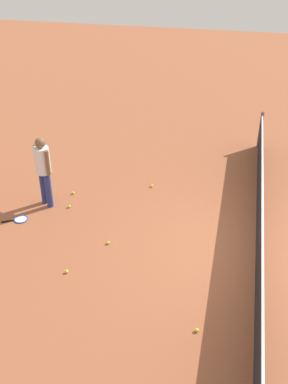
% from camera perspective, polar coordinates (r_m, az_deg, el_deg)
% --- Properties ---
extents(ground_plane, '(40.00, 40.00, 0.00)m').
position_cam_1_polar(ground_plane, '(9.53, 13.79, -7.51)').
color(ground_plane, '#9E5638').
extents(court_net, '(10.09, 0.09, 1.07)m').
position_cam_1_polar(court_net, '(9.23, 14.18, -5.09)').
color(court_net, '#4C4C51').
rests_on(court_net, ground_plane).
extents(player_near_side, '(0.47, 0.48, 1.70)m').
position_cam_1_polar(player_near_side, '(10.46, -12.46, 3.14)').
color(player_near_side, navy).
rests_on(player_near_side, ground_plane).
extents(tennis_racket_near_player, '(0.43, 0.59, 0.03)m').
position_cam_1_polar(tennis_racket_near_player, '(10.57, -15.22, -3.31)').
color(tennis_racket_near_player, blue).
rests_on(tennis_racket_near_player, ground_plane).
extents(tennis_ball_near_player, '(0.07, 0.07, 0.07)m').
position_cam_1_polar(tennis_ball_near_player, '(11.38, 0.97, 0.77)').
color(tennis_ball_near_player, '#C6E033').
rests_on(tennis_ball_near_player, ground_plane).
extents(tennis_ball_by_net, '(0.07, 0.07, 0.07)m').
position_cam_1_polar(tennis_ball_by_net, '(11.22, -8.79, -0.11)').
color(tennis_ball_by_net, '#C6E033').
rests_on(tennis_ball_by_net, ground_plane).
extents(tennis_ball_midcourt, '(0.07, 0.07, 0.07)m').
position_cam_1_polar(tennis_ball_midcourt, '(9.52, -4.47, -6.31)').
color(tennis_ball_midcourt, '#C6E033').
rests_on(tennis_ball_midcourt, ground_plane).
extents(tennis_ball_baseline, '(0.07, 0.07, 0.07)m').
position_cam_1_polar(tennis_ball_baseline, '(7.86, 6.59, -16.73)').
color(tennis_ball_baseline, '#C6E033').
rests_on(tennis_ball_baseline, ground_plane).
extents(tennis_ball_stray_left, '(0.07, 0.07, 0.07)m').
position_cam_1_polar(tennis_ball_stray_left, '(8.94, -9.61, -9.74)').
color(tennis_ball_stray_left, '#C6E033').
rests_on(tennis_ball_stray_left, ground_plane).
extents(tennis_ball_stray_right, '(0.07, 0.07, 0.07)m').
position_cam_1_polar(tennis_ball_stray_right, '(10.73, -9.28, -1.78)').
color(tennis_ball_stray_right, '#C6E033').
rests_on(tennis_ball_stray_right, ground_plane).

